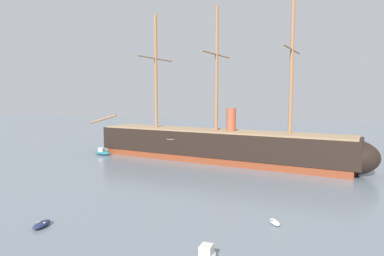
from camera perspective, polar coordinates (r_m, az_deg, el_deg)
The scene contains 7 objects.
tall_ship at distance 76.65m, azimuth 4.12°, elevation -2.88°, with size 71.60×20.34×34.70m.
dinghy_foreground_left at distance 42.77m, azimuth -24.28°, elevation -14.78°, with size 1.47×2.84×0.64m.
dinghy_mid_right at distance 41.26m, azimuth 13.93°, elevation -15.31°, with size 1.75×2.35×0.51m.
motorboat_far_left at distance 88.06m, azimuth -15.02°, elevation -4.04°, with size 4.64×2.31×1.88m.
dinghy_far_right at distance 70.87m, azimuth 25.85°, elevation -6.94°, with size 2.57×2.54×0.59m.
sailboat_distant_centre at distance 85.33m, azimuth 7.76°, elevation -4.36°, with size 4.01×2.82×5.09m.
seagull_in_flight at distance 43.35m, azimuth -3.69°, elevation -1.96°, with size 1.11×0.41×0.13m.
Camera 1 is at (18.42, -16.35, 14.67)m, focal length 31.26 mm.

